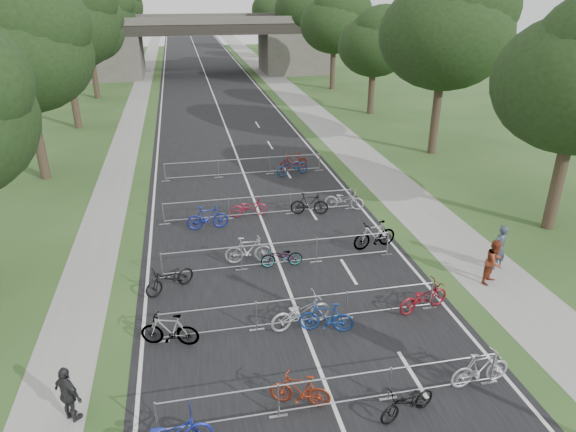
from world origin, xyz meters
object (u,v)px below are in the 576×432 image
(overpass_bridge, at_px, (203,45))
(pedestrian_a, at_px, (499,247))
(pedestrian_b, at_px, (494,262))
(pedestrian_c, at_px, (68,395))

(overpass_bridge, xyz_separation_m, pedestrian_a, (8.47, -51.93, -2.59))
(pedestrian_b, bearing_deg, overpass_bridge, 65.64)
(pedestrian_a, bearing_deg, pedestrian_b, 30.36)
(pedestrian_a, distance_m, pedestrian_b, 1.22)
(pedestrian_a, height_order, pedestrian_c, pedestrian_a)
(pedestrian_a, bearing_deg, overpass_bridge, -100.06)
(pedestrian_a, relative_size, pedestrian_c, 1.14)
(overpass_bridge, height_order, pedestrian_a, overpass_bridge)
(pedestrian_c, bearing_deg, overpass_bridge, -54.17)
(overpass_bridge, height_order, pedestrian_c, overpass_bridge)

